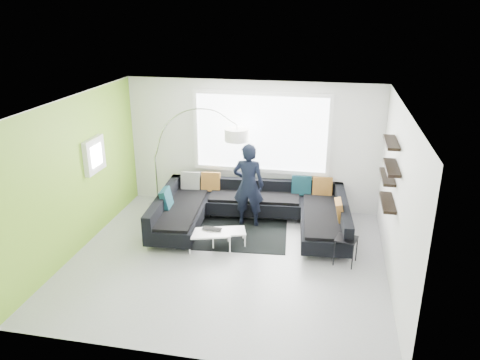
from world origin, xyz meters
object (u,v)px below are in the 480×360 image
coffee_table (219,238)px  person (248,185)px  side_table (345,251)px  laptop (211,230)px  sectional_sofa (251,213)px  arc_lamp (155,157)px

coffee_table → person: (0.37, 1.02, 0.70)m
coffee_table → person: person is taller
coffee_table → side_table: 2.32m
laptop → coffee_table: bearing=28.9°
person → laptop: (-0.50, -1.09, -0.52)m
person → sectional_sofa: bearing=113.3°
arc_lamp → side_table: size_ratio=4.73×
side_table → coffee_table: bearing=175.6°
sectional_sofa → laptop: bearing=-129.9°
coffee_table → arc_lamp: (-1.80, 1.56, 0.99)m
person → coffee_table: bearing=70.2°
sectional_sofa → arc_lamp: 2.53m
sectional_sofa → arc_lamp: (-2.27, 0.77, 0.80)m
side_table → laptop: side_table is taller
sectional_sofa → person: person is taller
sectional_sofa → arc_lamp: bearing=156.5°
side_table → laptop: bearing=177.3°
side_table → sectional_sofa: bearing=152.3°
coffee_table → person: bearing=53.5°
coffee_table → sectional_sofa: bearing=42.5°
side_table → laptop: size_ratio=1.27×
side_table → laptop: (-2.44, 0.11, 0.10)m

